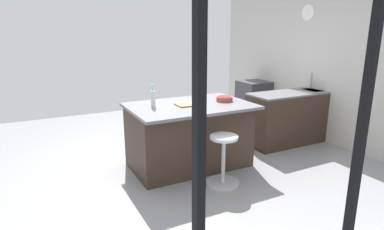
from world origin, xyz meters
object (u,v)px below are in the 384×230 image
object	(u,v)px
cutting_board	(189,104)
apple_red	(195,100)
oven_range	(254,101)
water_bottle	(153,98)
kitchen_island	(189,135)
stool_by_window	(223,162)
fruit_bowl	(224,99)

from	to	relation	value
cutting_board	apple_red	xyz separation A→B (m)	(-0.11, -0.04, 0.05)
oven_range	water_bottle	bearing A→B (deg)	27.31
oven_range	apple_red	size ratio (longest dim) A/B	11.72
kitchen_island	stool_by_window	distance (m)	0.78
cutting_board	fruit_bowl	bearing A→B (deg)	179.01
fruit_bowl	water_bottle	bearing A→B (deg)	-6.78
water_bottle	fruit_bowl	xyz separation A→B (m)	(-1.07, 0.13, -0.08)
kitchen_island	water_bottle	bearing A→B (deg)	-6.01
cutting_board	water_bottle	xyz separation A→B (m)	(0.49, -0.12, 0.11)
cutting_board	apple_red	size ratio (longest dim) A/B	4.79
stool_by_window	water_bottle	size ratio (longest dim) A/B	2.12
water_bottle	fruit_bowl	size ratio (longest dim) A/B	1.29
stool_by_window	apple_red	size ratio (longest dim) A/B	8.81
oven_range	water_bottle	world-z (taller)	water_bottle
kitchen_island	stool_by_window	world-z (taller)	kitchen_island
fruit_bowl	stool_by_window	bearing A→B (deg)	57.34
water_bottle	stool_by_window	bearing A→B (deg)	128.13
oven_range	cutting_board	size ratio (longest dim) A/B	2.45
oven_range	kitchen_island	xyz separation A→B (m)	(2.37, 1.54, 0.03)
apple_red	stool_by_window	bearing A→B (deg)	92.27
cutting_board	oven_range	bearing A→B (deg)	-146.14
kitchen_island	water_bottle	size ratio (longest dim) A/B	5.50
apple_red	water_bottle	distance (m)	0.61
cutting_board	water_bottle	bearing A→B (deg)	-13.43
cutting_board	fruit_bowl	size ratio (longest dim) A/B	1.49
oven_range	apple_red	world-z (taller)	apple_red
oven_range	cutting_board	world-z (taller)	cutting_board
stool_by_window	fruit_bowl	distance (m)	1.04
oven_range	water_bottle	xyz separation A→B (m)	(2.89, 1.49, 0.62)
oven_range	stool_by_window	distance (m)	3.22
kitchen_island	apple_red	world-z (taller)	apple_red
cutting_board	stool_by_window	bearing A→B (deg)	101.70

